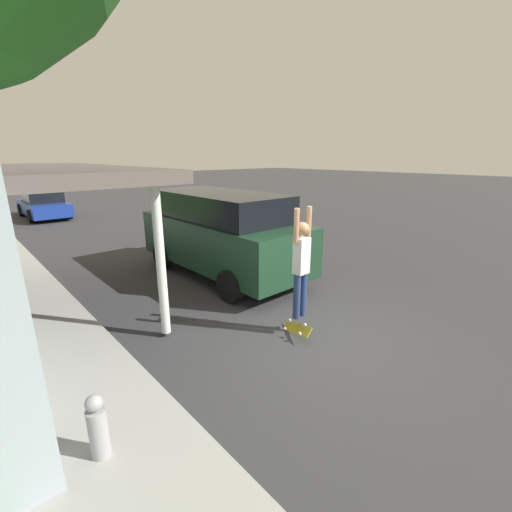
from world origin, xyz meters
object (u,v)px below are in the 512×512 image
object	(u,v)px
suv_parked	(221,232)
skateboard	(296,328)
skateboarder	(301,262)
car_down_street	(43,205)
fire_hydrant	(98,427)

from	to	relation	value
suv_parked	skateboard	distance (m)	3.91
suv_parked	skateboarder	world-z (taller)	skateboarder
car_down_street	fire_hydrant	distance (m)	17.78
suv_parked	fire_hydrant	bearing A→B (deg)	-138.96
car_down_street	skateboard	xyz separation A→B (m)	(0.54, -17.11, -0.53)
car_down_street	fire_hydrant	xyz separation A→B (m)	(-3.05, -17.51, -0.21)
skateboard	fire_hydrant	bearing A→B (deg)	-173.62
suv_parked	fire_hydrant	world-z (taller)	suv_parked
skateboarder	skateboard	size ratio (longest dim) A/B	2.58
suv_parked	car_down_street	size ratio (longest dim) A/B	1.17
car_down_street	skateboarder	world-z (taller)	skateboarder
skateboarder	skateboard	world-z (taller)	skateboarder
car_down_street	skateboard	distance (m)	17.13
car_down_street	skateboarder	distance (m)	17.12
suv_parked	fire_hydrant	size ratio (longest dim) A/B	6.86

